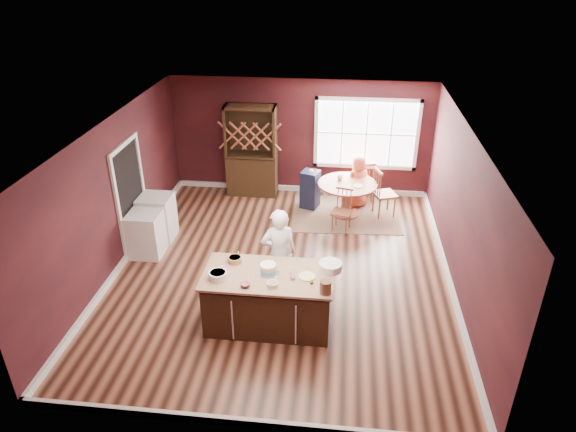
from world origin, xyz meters
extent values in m
plane|color=brown|center=(0.00, 0.00, 0.00)|extent=(7.00, 7.00, 0.00)
plane|color=white|center=(0.00, 0.00, 2.70)|extent=(7.00, 7.00, 0.00)
plane|color=black|center=(0.00, 3.50, 1.35)|extent=(6.00, 0.00, 6.00)
plane|color=black|center=(0.00, -3.50, 1.35)|extent=(6.00, 0.00, 6.00)
plane|color=black|center=(-3.00, 0.00, 1.35)|extent=(0.00, 7.00, 7.00)
plane|color=black|center=(3.00, 0.00, 1.35)|extent=(0.00, 7.00, 7.00)
cube|color=#352610|center=(-0.03, -1.48, 0.41)|extent=(1.89, 0.95, 0.83)
cube|color=tan|center=(-0.03, -1.48, 0.90)|extent=(1.97, 1.03, 0.04)
cylinder|color=brown|center=(1.13, 2.37, 0.02)|extent=(0.59, 0.59, 0.04)
cylinder|color=brown|center=(1.13, 2.37, 0.35)|extent=(0.21, 0.21, 0.67)
cylinder|color=brown|center=(1.13, 2.37, 0.73)|extent=(1.27, 1.27, 0.04)
imported|color=white|center=(0.03, -0.73, 0.81)|extent=(0.68, 0.56, 1.62)
cylinder|color=white|center=(-0.75, -1.67, 0.97)|extent=(0.28, 0.28, 0.11)
cylinder|color=#8A6249|center=(-0.60, -1.20, 0.96)|extent=(0.23, 0.23, 0.08)
cylinder|color=white|center=(-0.31, -1.84, 0.95)|extent=(0.14, 0.14, 0.05)
cylinder|color=beige|center=(0.07, -1.77, 0.95)|extent=(0.17, 0.17, 0.06)
cylinder|color=white|center=(0.35, -1.57, 1.00)|extent=(0.09, 0.09, 0.17)
cylinder|color=beige|center=(0.55, -1.49, 0.93)|extent=(0.26, 0.26, 0.02)
cylinder|color=silver|center=(0.89, -1.26, 0.98)|extent=(0.36, 0.36, 0.12)
cylinder|color=brown|center=(0.84, -1.85, 1.02)|extent=(0.17, 0.17, 0.20)
cube|color=brown|center=(1.13, 2.37, 0.01)|extent=(2.41, 1.91, 0.01)
imported|color=#D2573F|center=(1.37, 2.82, 0.60)|extent=(0.70, 0.62, 1.20)
cylinder|color=beige|center=(1.35, 2.23, 0.76)|extent=(0.21, 0.21, 0.02)
imported|color=silver|center=(0.96, 2.55, 0.80)|extent=(0.14, 0.14, 0.09)
cube|color=black|center=(-1.11, 3.22, 1.07)|extent=(1.17, 0.49, 2.14)
cube|color=silver|center=(-2.64, 0.28, 0.44)|extent=(0.60, 0.58, 0.87)
cube|color=silver|center=(-2.64, 0.92, 0.46)|extent=(0.63, 0.61, 0.92)
camera|label=1|loc=(0.98, -7.79, 5.29)|focal=32.00mm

